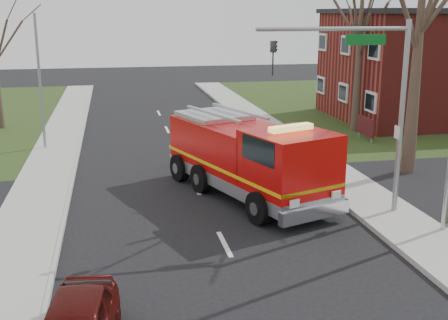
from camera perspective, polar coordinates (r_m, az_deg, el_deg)
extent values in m
plane|color=black|center=(17.70, 0.06, -8.57)|extent=(120.00, 120.00, 0.00)
cube|color=#A09F9A|center=(19.76, 18.10, -6.56)|extent=(2.40, 80.00, 0.15)
cube|color=#A09F9A|center=(17.63, -20.39, -9.38)|extent=(2.40, 80.00, 0.15)
cube|color=silver|center=(37.30, 12.03, 6.72)|extent=(0.12, 1.40, 1.20)
cube|color=#481015|center=(32.15, 14.19, 3.36)|extent=(0.12, 2.00, 1.00)
cylinder|color=gray|center=(31.53, 14.75, 2.27)|extent=(0.08, 0.08, 0.90)
cylinder|color=gray|center=(32.95, 13.55, 2.86)|extent=(0.08, 0.08, 0.90)
cone|color=#34271F|center=(25.37, 19.18, 11.69)|extent=(0.64, 0.64, 12.00)
cone|color=#34271F|center=(34.08, 13.62, 11.40)|extent=(0.56, 0.56, 10.50)
cylinder|color=gray|center=(20.28, 17.55, 3.82)|extent=(0.18, 0.18, 6.80)
cylinder|color=gray|center=(18.83, 11.15, 12.94)|extent=(5.20, 0.14, 0.14)
cube|color=#0C591E|center=(19.29, 14.19, 11.77)|extent=(1.40, 0.06, 0.35)
imported|color=black|center=(18.18, 5.12, 11.99)|extent=(0.22, 0.18, 1.10)
cylinder|color=gray|center=(30.35, -18.18, 7.39)|extent=(0.14, 0.14, 7.00)
cube|color=#B70908|center=(22.85, 0.59, 1.12)|extent=(4.40, 6.04, 2.20)
cube|color=#B70908|center=(19.64, 6.69, -0.78)|extent=(3.48, 3.48, 2.51)
cube|color=#B7BABF|center=(22.06, 2.30, -1.78)|extent=(5.35, 8.61, 0.47)
cube|color=#E5B20C|center=(21.90, 2.31, -0.34)|extent=(5.35, 8.61, 0.13)
cube|color=black|center=(18.58, 8.93, 0.74)|extent=(2.31, 0.92, 0.89)
cube|color=#E5D866|center=(19.32, 6.82, 3.26)|extent=(1.70, 0.91, 0.19)
cylinder|color=black|center=(19.16, 3.54, -4.90)|extent=(0.73, 1.21, 1.15)
cylinder|color=black|center=(20.75, 9.76, -3.53)|extent=(0.73, 1.21, 1.15)
cylinder|color=black|center=(24.07, -4.54, -0.79)|extent=(0.73, 1.21, 1.15)
cylinder|color=black|center=(25.35, 0.96, 0.06)|extent=(0.73, 1.21, 1.15)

